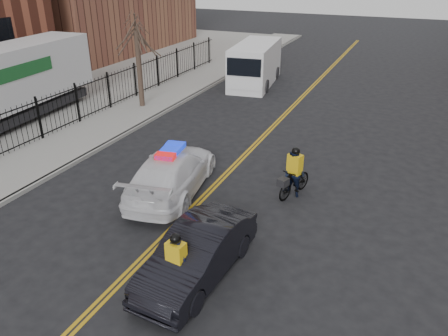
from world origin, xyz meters
TOP-DOWN VIEW (x-y plane):
  - ground at (0.00, 0.00)m, footprint 120.00×120.00m
  - center_line_left at (-0.08, 8.00)m, footprint 0.10×60.00m
  - center_line_right at (0.08, 8.00)m, footprint 0.10×60.00m
  - sidewalk at (-7.50, 8.00)m, footprint 3.00×60.00m
  - curb at (-6.00, 8.00)m, footprint 0.20×60.00m
  - iron_fence at (-9.00, 8.00)m, footprint 0.12×28.00m
  - street_tree at (-7.60, 10.00)m, footprint 3.20×3.20m
  - police_cruiser at (-1.20, 2.26)m, footprint 2.97×5.46m
  - dark_sedan at (1.72, -1.49)m, footprint 1.76×4.33m
  - cargo_van at (-3.66, 17.27)m, footprint 3.07×6.53m
  - cyclist_near at (1.55, -2.26)m, footprint 0.84×1.82m
  - cyclist_far at (2.79, 3.72)m, footprint 1.05×1.86m

SIDE VIEW (x-z plane):
  - ground at x=0.00m, z-range 0.00..0.00m
  - center_line_left at x=-0.08m, z-range 0.00..0.01m
  - center_line_right at x=0.08m, z-range 0.00..0.01m
  - sidewalk at x=-7.50m, z-range 0.00..0.15m
  - curb at x=-6.00m, z-range 0.00..0.15m
  - cyclist_near at x=1.55m, z-range -0.26..1.46m
  - dark_sedan at x=1.72m, z-range 0.00..1.40m
  - cyclist_far at x=2.79m, z-range -0.19..1.62m
  - police_cruiser at x=-1.20m, z-range -0.07..1.59m
  - iron_fence at x=-9.00m, z-range 0.00..2.00m
  - cargo_van at x=-3.66m, z-range -0.03..2.60m
  - street_tree at x=-7.60m, z-range 1.13..5.93m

